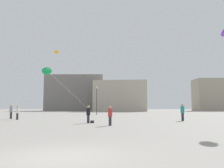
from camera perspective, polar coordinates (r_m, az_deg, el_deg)
name	(u,v)px	position (r m, az deg, el deg)	size (l,w,h in m)	color
ground_plane	(59,157)	(7.57, -12.76, -16.83)	(300.00, 300.00, 0.00)	gray
person_in_black	(88,113)	(22.06, -5.75, -7.11)	(0.35, 0.35, 1.62)	#2D2D33
person_in_teal	(183,111)	(26.40, 16.69, -6.37)	(0.40, 0.40, 1.85)	#2D2D33
person_in_white	(17,112)	(29.86, -21.90, -6.30)	(0.36, 0.36, 1.64)	#2D2D33
person_in_grey	(11,111)	(32.58, -23.20, -6.00)	(0.39, 0.39, 1.80)	#2D2D33
person_in_red	(110,115)	(19.03, -0.46, -7.47)	(0.34, 0.34, 1.57)	#2D2D33
kite_emerald_diamond	(47,71)	(23.86, -15.45, 3.11)	(4.79, 0.94, 4.18)	green
kite_amber_diamond	(56,53)	(47.95, -13.44, 7.39)	(1.06, 16.38, 11.37)	yellow
building_left_hall	(76,93)	(93.26, -8.74, -2.28)	(22.41, 14.34, 13.42)	gray
building_centre_hall	(121,96)	(81.07, 2.15, -3.03)	(17.65, 13.31, 10.09)	#B2A893
building_right_hall	(216,95)	(98.30, 23.92, -2.43)	(16.75, 10.22, 12.05)	#A39984
lamppost_east	(97,96)	(44.71, -3.72, -2.92)	(0.36, 0.36, 5.33)	#2D2D30
handbag_beside_flyer	(92,122)	(22.14, -4.82, -9.10)	(0.32, 0.14, 0.24)	black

